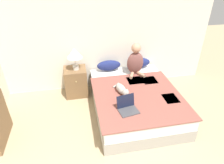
# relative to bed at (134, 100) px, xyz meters

# --- Properties ---
(wall_back) EXTENTS (5.21, 0.05, 2.55)m
(wall_back) POSITION_rel_bed_xyz_m (-0.55, 1.11, 1.03)
(wall_back) COLOR silver
(wall_back) RESTS_ON ground_plane
(bed) EXTENTS (1.62, 2.09, 0.49)m
(bed) POSITION_rel_bed_xyz_m (0.00, 0.00, 0.00)
(bed) COLOR #9E998E
(bed) RESTS_ON ground_plane
(pillow_near) EXTENTS (0.54, 0.21, 0.24)m
(pillow_near) POSITION_rel_bed_xyz_m (-0.35, 0.92, 0.37)
(pillow_near) COLOR navy
(pillow_near) RESTS_ON bed
(pillow_far) EXTENTS (0.54, 0.21, 0.24)m
(pillow_far) POSITION_rel_bed_xyz_m (0.35, 0.92, 0.37)
(pillow_far) COLOR navy
(pillow_far) RESTS_ON bed
(person_sitting) EXTENTS (0.37, 0.36, 0.70)m
(person_sitting) POSITION_rel_bed_xyz_m (0.19, 0.66, 0.55)
(person_sitting) COLOR brown
(person_sitting) RESTS_ON bed
(cat_tabby) EXTENTS (0.24, 0.54, 0.18)m
(cat_tabby) POSITION_rel_bed_xyz_m (-0.28, -0.04, 0.33)
(cat_tabby) COLOR #A8A399
(cat_tabby) RESTS_ON bed
(laptop_open) EXTENTS (0.36, 0.33, 0.24)m
(laptop_open) POSITION_rel_bed_xyz_m (-0.30, -0.56, 0.30)
(laptop_open) COLOR #424247
(laptop_open) RESTS_ON bed
(nightstand) EXTENTS (0.48, 0.47, 0.64)m
(nightstand) POSITION_rel_bed_xyz_m (-1.12, 0.81, 0.08)
(nightstand) COLOR brown
(nightstand) RESTS_ON ground_plane
(table_lamp) EXTENTS (0.32, 0.32, 0.48)m
(table_lamp) POSITION_rel_bed_xyz_m (-1.10, 0.80, 0.76)
(table_lamp) COLOR beige
(table_lamp) RESTS_ON nightstand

